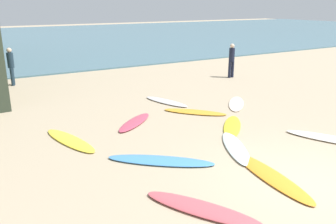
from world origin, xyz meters
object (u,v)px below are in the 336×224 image
(surfboard_8, at_px, (202,209))
(surfboard_10, at_px, (70,140))
(surfboard_2, at_px, (232,126))
(surfboard_0, at_px, (135,122))
(surfboard_1, at_px, (271,176))
(surfboard_7, at_px, (235,147))
(surfboard_3, at_px, (332,139))
(beachgoer_far, at_px, (232,59))
(surfboard_4, at_px, (236,104))
(surfboard_9, at_px, (195,112))
(surfboard_6, at_px, (166,102))
(beachgoer_mid, at_px, (11,65))
(surfboard_5, at_px, (161,161))

(surfboard_8, distance_m, surfboard_10, 4.70)
(surfboard_2, xyz_separation_m, surfboard_8, (-3.46, -3.16, 0.01))
(surfboard_0, xyz_separation_m, surfboard_8, (-1.08, -5.02, 0.00))
(surfboard_1, relative_size, surfboard_10, 1.10)
(surfboard_1, xyz_separation_m, surfboard_7, (0.39, 1.59, 0.01))
(surfboard_3, bearing_deg, beachgoer_far, -138.31)
(surfboard_10, relative_size, beachgoer_far, 1.39)
(surfboard_8, bearing_deg, beachgoer_far, -162.64)
(surfboard_4, xyz_separation_m, surfboard_9, (-1.95, -0.09, 0.01))
(surfboard_6, xyz_separation_m, surfboard_8, (-3.16, -6.59, 0.00))
(beachgoer_mid, bearing_deg, surfboard_8, -158.74)
(surfboard_8, bearing_deg, beachgoer_mid, -113.66)
(surfboard_0, bearing_deg, surfboard_4, -128.93)
(surfboard_8, height_order, surfboard_10, surfboard_8)
(surfboard_0, bearing_deg, surfboard_3, -174.71)
(surfboard_1, bearing_deg, surfboard_4, -115.16)
(surfboard_1, distance_m, beachgoer_far, 10.80)
(surfboard_3, distance_m, beachgoer_mid, 13.47)
(surfboard_2, relative_size, surfboard_8, 0.92)
(surfboard_8, bearing_deg, surfboard_10, -106.20)
(surfboard_3, height_order, surfboard_5, surfboard_3)
(surfboard_10, xyz_separation_m, beachgoer_far, (9.46, 4.40, 0.91))
(surfboard_5, bearing_deg, surfboard_6, 7.95)
(surfboard_5, xyz_separation_m, surfboard_6, (2.78, 4.42, 0.00))
(surfboard_9, relative_size, beachgoer_mid, 1.27)
(surfboard_0, height_order, surfboard_8, surfboard_8)
(surfboard_1, xyz_separation_m, surfboard_8, (-2.04, -0.27, 0.01))
(beachgoer_mid, bearing_deg, surfboard_0, -147.36)
(surfboard_9, height_order, beachgoer_far, beachgoer_far)
(surfboard_5, relative_size, surfboard_10, 1.09)
(surfboard_2, distance_m, surfboard_8, 4.69)
(surfboard_10, bearing_deg, surfboard_3, 136.40)
(surfboard_3, relative_size, surfboard_7, 1.11)
(surfboard_4, relative_size, beachgoer_far, 1.23)
(surfboard_3, relative_size, surfboard_5, 0.96)
(surfboard_0, relative_size, surfboard_10, 0.83)
(surfboard_2, relative_size, beachgoer_mid, 1.24)
(surfboard_1, bearing_deg, surfboard_0, -69.61)
(surfboard_1, distance_m, surfboard_8, 2.06)
(surfboard_7, bearing_deg, beachgoer_mid, -43.19)
(beachgoer_mid, distance_m, beachgoer_far, 10.41)
(surfboard_7, bearing_deg, beachgoer_far, -102.13)
(surfboard_0, xyz_separation_m, surfboard_6, (2.08, 1.57, 0.00))
(beachgoer_mid, bearing_deg, beachgoer_far, -95.96)
(surfboard_4, xyz_separation_m, surfboard_10, (-6.37, -0.47, 0.00))
(surfboard_4, bearing_deg, surfboard_9, 46.01)
(surfboard_7, bearing_deg, surfboard_0, -39.11)
(surfboard_5, xyz_separation_m, surfboard_9, (2.95, 2.78, -0.00))
(surfboard_0, height_order, surfboard_5, surfboard_0)
(surfboard_5, bearing_deg, surfboard_3, -64.42)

